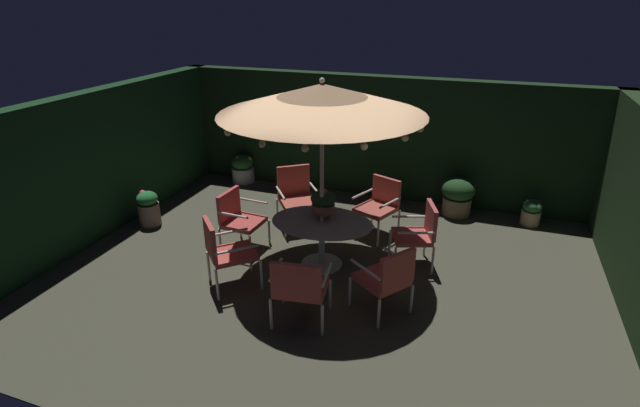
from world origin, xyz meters
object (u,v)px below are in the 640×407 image
(patio_chair_east, at_px, (379,203))
(patio_chair_northeast, at_px, (419,231))
(patio_umbrella, at_px, (322,99))
(potted_plant_left_near, at_px, (532,212))
(patio_chair_southwest, at_px, (225,249))
(patio_dining_table, at_px, (322,231))
(patio_chair_west, at_px, (299,285))
(potted_plant_back_left, at_px, (149,208))
(patio_chair_southeast, at_px, (296,193))
(potted_plant_back_center, at_px, (458,195))
(centerpiece_planter, at_px, (323,202))
(patio_chair_south, at_px, (238,216))
(potted_plant_right_near, at_px, (384,194))
(patio_chair_north, at_px, (387,276))
(potted_plant_right_far, at_px, (243,168))

(patio_chair_east, bearing_deg, patio_chair_northeast, -46.60)
(patio_umbrella, bearing_deg, potted_plant_left_near, 40.09)
(patio_chair_southwest, bearing_deg, patio_dining_table, 43.66)
(patio_chair_west, bearing_deg, potted_plant_back_left, 154.48)
(patio_chair_east, xyz_separation_m, patio_chair_west, (-0.35, -2.69, -0.01))
(patio_chair_west, distance_m, potted_plant_back_left, 3.86)
(patio_chair_northeast, height_order, potted_plant_back_left, patio_chair_northeast)
(patio_chair_northeast, relative_size, potted_plant_left_near, 2.08)
(patio_chair_southeast, xyz_separation_m, potted_plant_back_center, (2.59, 1.39, -0.21))
(patio_chair_east, relative_size, patio_chair_west, 1.02)
(patio_chair_northeast, bearing_deg, potted_plant_back_left, -177.37)
(centerpiece_planter, bearing_deg, patio_chair_west, -81.55)
(patio_chair_south, bearing_deg, patio_chair_northeast, 8.18)
(patio_chair_west, height_order, potted_plant_back_left, patio_chair_west)
(potted_plant_right_near, bearing_deg, centerpiece_planter, -100.82)
(patio_chair_south, bearing_deg, patio_umbrella, -3.52)
(patio_dining_table, xyz_separation_m, patio_umbrella, (0.00, -0.00, 1.90))
(patio_chair_south, bearing_deg, patio_chair_southeast, 62.48)
(patio_chair_north, height_order, potted_plant_left_near, patio_chair_north)
(patio_chair_south, bearing_deg, centerpiece_planter, 0.94)
(patio_chair_southwest, bearing_deg, patio_umbrella, 43.66)
(centerpiece_planter, height_order, patio_chair_north, centerpiece_planter)
(patio_dining_table, height_order, patio_chair_north, patio_chair_north)
(patio_chair_east, height_order, potted_plant_back_left, patio_chair_east)
(potted_plant_right_far, xyz_separation_m, potted_plant_right_near, (3.16, -0.34, -0.03))
(patio_chair_southwest, bearing_deg, patio_chair_southeast, 85.53)
(patio_dining_table, xyz_separation_m, centerpiece_planter, (-0.02, 0.11, 0.42))
(patio_dining_table, distance_m, patio_chair_north, 1.41)
(patio_chair_north, distance_m, potted_plant_right_far, 5.26)
(potted_plant_back_center, relative_size, potted_plant_back_left, 1.11)
(potted_plant_back_center, bearing_deg, potted_plant_back_left, -155.73)
(patio_chair_southeast, bearing_deg, potted_plant_left_near, 19.72)
(patio_chair_southwest, relative_size, potted_plant_right_near, 1.86)
(patio_chair_southwest, bearing_deg, patio_chair_northeast, 31.80)
(patio_dining_table, height_order, patio_chair_southwest, patio_chair_southwest)
(patio_chair_southwest, xyz_separation_m, potted_plant_back_left, (-2.25, 1.25, -0.27))
(patio_chair_west, bearing_deg, patio_chair_south, 137.51)
(patio_umbrella, distance_m, potted_plant_left_near, 4.49)
(patio_umbrella, height_order, patio_chair_south, patio_umbrella)
(patio_dining_table, height_order, potted_plant_right_far, patio_dining_table)
(patio_chair_southwest, xyz_separation_m, potted_plant_left_near, (4.01, 3.49, -0.34))
(patio_chair_north, bearing_deg, patio_chair_northeast, 81.97)
(potted_plant_left_near, bearing_deg, potted_plant_right_near, -176.68)
(patio_chair_southeast, distance_m, potted_plant_back_left, 2.58)
(patio_chair_east, xyz_separation_m, potted_plant_back_left, (-3.83, -1.03, -0.24))
(patio_chair_east, bearing_deg, patio_chair_north, -74.54)
(patio_dining_table, relative_size, potted_plant_right_far, 2.46)
(patio_chair_southwest, bearing_deg, potted_plant_right_far, 114.93)
(patio_chair_south, bearing_deg, patio_chair_north, -19.85)
(centerpiece_planter, height_order, patio_chair_northeast, centerpiece_planter)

